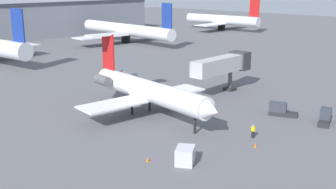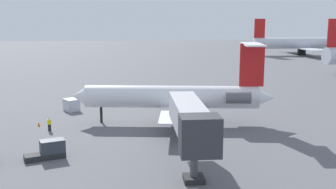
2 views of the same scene
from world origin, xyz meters
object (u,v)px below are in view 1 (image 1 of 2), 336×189
baggage_tug_trailing (325,117)px  parked_airliner_east_mid (126,30)px  jet_bridge (225,65)px  cargo_container_uld (185,156)px  traffic_cone_near (148,159)px  parked_airliner_east_end (222,20)px  baggage_tug_lead (280,110)px  regional_jet (146,89)px  traffic_cone_mid (255,145)px  ground_crew_marshaller (253,131)px

baggage_tug_trailing → parked_airliner_east_mid: parked_airliner_east_mid is taller
jet_bridge → cargo_container_uld: size_ratio=4.55×
traffic_cone_near → parked_airliner_east_end: 129.98m
baggage_tug_lead → parked_airliner_east_end: (85.45, 72.01, 3.29)m
baggage_tug_lead → traffic_cone_near: (-24.26, 2.42, -0.56)m
regional_jet → baggage_tug_lead: 19.52m
jet_bridge → parked_airliner_east_mid: size_ratio=0.32×
jet_bridge → cargo_container_uld: bearing=-151.9°
traffic_cone_near → traffic_cone_mid: bearing=-29.0°
traffic_cone_mid → parked_airliner_east_mid: bearing=57.9°
baggage_tug_lead → traffic_cone_near: 24.39m
traffic_cone_near → parked_airliner_east_mid: parked_airliner_east_mid is taller
parked_airliner_east_mid → regional_jet: bearing=-129.4°
parked_airliner_east_mid → parked_airliner_east_end: size_ratio=1.28×
regional_jet → jet_bridge: bearing=-2.3°
regional_jet → cargo_container_uld: 18.05m
traffic_cone_mid → parked_airliner_east_mid: size_ratio=0.01×
ground_crew_marshaller → traffic_cone_mid: ground_crew_marshaller is taller
traffic_cone_mid → parked_airliner_east_mid: 90.56m
ground_crew_marshaller → baggage_tug_lead: 10.61m
jet_bridge → cargo_container_uld: 31.22m
cargo_container_uld → traffic_cone_near: (-2.35, 3.26, -0.63)m
cargo_container_uld → parked_airliner_east_end: 129.78m
traffic_cone_mid → parked_airliner_east_end: bearing=37.6°
jet_bridge → baggage_tug_lead: size_ratio=3.22×
baggage_tug_trailing → cargo_container_uld: 23.68m
baggage_tug_trailing → traffic_cone_near: bearing=161.5°
traffic_cone_mid → cargo_container_uld: bearing=161.5°
baggage_tug_lead → traffic_cone_mid: bearing=-163.4°
jet_bridge → traffic_cone_mid: jet_bridge is taller
traffic_cone_near → traffic_cone_mid: 12.96m
regional_jet → traffic_cone_mid: (-0.15, -18.33, -3.46)m
regional_jet → traffic_cone_mid: size_ratio=49.67×
baggage_tug_lead → parked_airliner_east_mid: bearing=64.2°
regional_jet → baggage_tug_lead: regional_jet is taller
parked_airliner_east_mid → parked_airliner_east_end: bearing=-0.9°
traffic_cone_near → parked_airliner_east_mid: size_ratio=0.01×
regional_jet → baggage_tug_lead: bearing=-48.6°
ground_crew_marshaller → parked_airliner_east_mid: (45.58, 74.76, 3.24)m
traffic_cone_near → parked_airliner_east_end: parked_airliner_east_end is taller
regional_jet → ground_crew_marshaller: bearing=-81.9°
parked_airliner_east_mid → parked_airliner_east_end: parked_airliner_east_end is taller
regional_jet → cargo_container_uld: size_ratio=9.12×
baggage_tug_lead → traffic_cone_near: bearing=174.3°
parked_airliner_east_mid → cargo_container_uld: bearing=-127.8°
cargo_container_uld → baggage_tug_trailing: bearing=-12.8°
traffic_cone_near → parked_airliner_east_mid: bearing=49.8°
parked_airliner_east_end → cargo_container_uld: bearing=-145.8°
baggage_tug_lead → baggage_tug_trailing: (1.18, -6.10, 0.00)m
regional_jet → traffic_cone_near: size_ratio=49.67×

